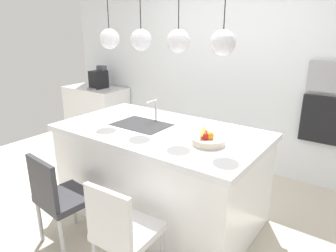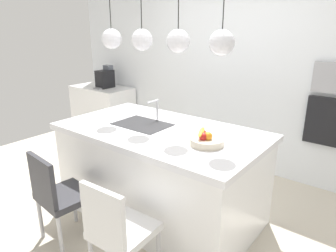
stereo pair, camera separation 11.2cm
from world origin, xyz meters
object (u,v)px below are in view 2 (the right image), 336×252
at_px(oven, 332,122).
at_px(coffee_machine, 105,78).
at_px(fruit_bowl, 206,140).
at_px(chair_near, 58,193).
at_px(chair_middle, 118,229).

bearing_deg(oven, coffee_machine, -175.19).
distance_m(fruit_bowl, oven, 1.80).
bearing_deg(chair_near, oven, 56.32).
bearing_deg(chair_middle, chair_near, 179.70).
relative_size(fruit_bowl, chair_near, 0.33).
bearing_deg(coffee_machine, fruit_bowl, -25.52).
bearing_deg(oven, chair_near, -123.68).
bearing_deg(fruit_bowl, coffee_machine, 154.48).
height_order(fruit_bowl, coffee_machine, coffee_machine).
bearing_deg(chair_middle, fruit_bowl, 74.48).
relative_size(coffee_machine, oven, 0.68).
relative_size(coffee_machine, chair_near, 0.43).
height_order(fruit_bowl, chair_near, fruit_bowl).
distance_m(oven, chair_near, 3.02).
bearing_deg(chair_near, coffee_machine, 130.37).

